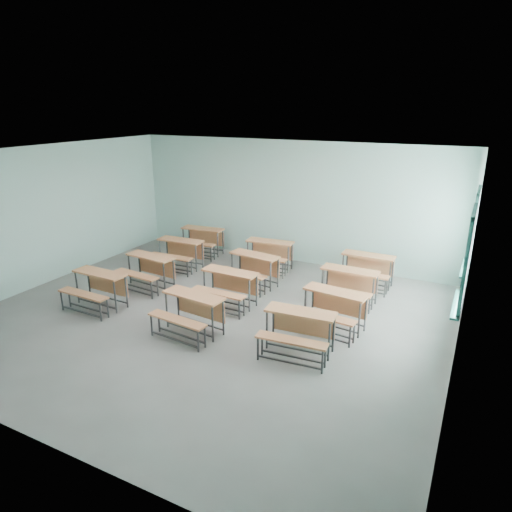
% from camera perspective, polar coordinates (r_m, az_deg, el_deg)
% --- Properties ---
extents(room, '(9.04, 8.04, 3.24)m').
position_cam_1_polar(room, '(8.69, -5.49, 1.89)').
color(room, gray).
rests_on(room, ground).
extents(desk_unit_r0c0, '(1.22, 0.83, 0.75)m').
position_cam_1_polar(desk_unit_r0c0, '(10.04, -19.28, -3.41)').
color(desk_unit_r0c0, '#BB6E43').
rests_on(desk_unit_r0c0, ground).
extents(desk_unit_r0c1, '(1.27, 0.92, 0.75)m').
position_cam_1_polar(desk_unit_r0c1, '(8.51, -8.21, -6.52)').
color(desk_unit_r0c1, '#BB6E43').
rests_on(desk_unit_r0c1, ground).
extents(desk_unit_r0c2, '(1.26, 0.89, 0.75)m').
position_cam_1_polar(desk_unit_r0c2, '(7.82, 5.32, -8.78)').
color(desk_unit_r0c2, '#BB6E43').
rests_on(desk_unit_r0c2, ground).
extents(desk_unit_r1c0, '(1.26, 0.91, 0.75)m').
position_cam_1_polar(desk_unit_r1c0, '(10.79, -13.40, -1.33)').
color(desk_unit_r1c0, '#BB6E43').
rests_on(desk_unit_r1c0, ground).
extents(desk_unit_r1c1, '(1.21, 0.82, 0.75)m').
position_cam_1_polar(desk_unit_r1c1, '(9.57, -3.58, -3.44)').
color(desk_unit_r1c1, '#BB6E43').
rests_on(desk_unit_r1c1, ground).
extents(desk_unit_r1c2, '(1.28, 0.93, 0.75)m').
position_cam_1_polar(desk_unit_r1c2, '(8.68, 9.58, -6.05)').
color(desk_unit_r1c2, '#BB6E43').
rests_on(desk_unit_r1c2, ground).
extents(desk_unit_r2c0, '(1.23, 0.85, 0.75)m').
position_cam_1_polar(desk_unit_r2c0, '(11.89, -9.66, 0.77)').
color(desk_unit_r2c0, '#BB6E43').
rests_on(desk_unit_r2c0, ground).
extents(desk_unit_r2c1, '(1.30, 0.96, 0.75)m').
position_cam_1_polar(desk_unit_r2c1, '(10.59, -0.51, -1.20)').
color(desk_unit_r2c1, '#BB6E43').
rests_on(desk_unit_r2c1, ground).
extents(desk_unit_r2c2, '(1.21, 0.82, 0.75)m').
position_cam_1_polar(desk_unit_r2c2, '(9.82, 11.42, -3.19)').
color(desk_unit_r2c2, '#BB6E43').
rests_on(desk_unit_r2c2, ground).
extents(desk_unit_r3c0, '(1.25, 0.89, 0.75)m').
position_cam_1_polar(desk_unit_r3c0, '(12.91, -6.88, 2.33)').
color(desk_unit_r3c0, '#BB6E43').
rests_on(desk_unit_r3c0, ground).
extents(desk_unit_r3c1, '(1.26, 0.90, 0.75)m').
position_cam_1_polar(desk_unit_r3c1, '(11.61, 1.56, 0.60)').
color(desk_unit_r3c1, '#BB6E43').
rests_on(desk_unit_r3c1, ground).
extents(desk_unit_r3c2, '(1.21, 0.82, 0.75)m').
position_cam_1_polar(desk_unit_r3c2, '(10.87, 13.67, -1.20)').
color(desk_unit_r3c2, '#BB6E43').
rests_on(desk_unit_r3c2, ground).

